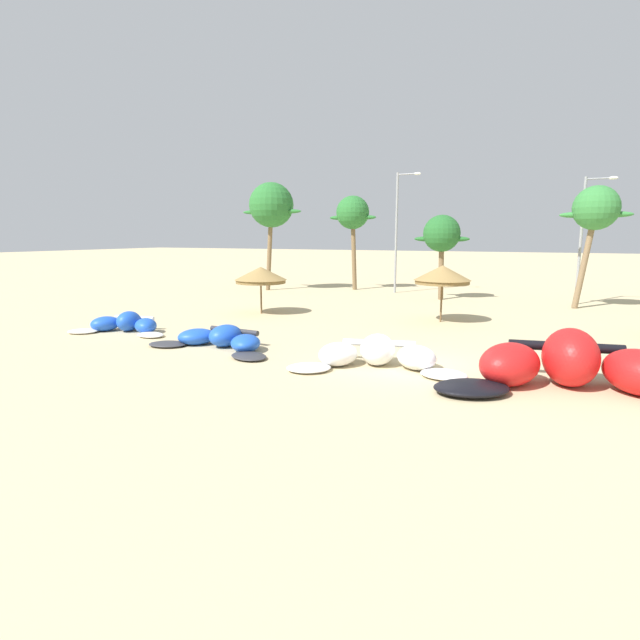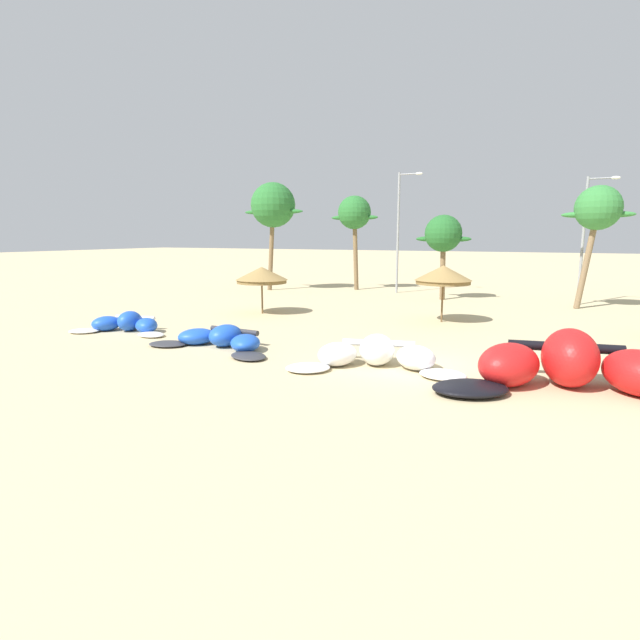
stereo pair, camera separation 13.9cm
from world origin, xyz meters
TOP-DOWN VIEW (x-y plane):
  - ground_plane at (0.00, 0.00)m, footprint 260.00×260.00m
  - kite_far_left at (-13.95, 0.41)m, footprint 5.08×2.84m
  - kite_left at (-7.87, -0.46)m, footprint 6.05×3.05m
  - kite_left_of_center at (-1.16, -0.68)m, footprint 6.08×3.64m
  - kite_center at (4.90, -0.69)m, footprint 8.25×4.55m
  - beach_umbrella_near_van at (-11.11, 7.97)m, footprint 3.02×3.02m
  - beach_umbrella_middle at (-1.01, 9.51)m, footprint 2.94×2.94m
  - palm_leftmost at (-16.85, 19.14)m, footprint 5.41×3.61m
  - palm_left at (-11.08, 22.50)m, footprint 4.10×2.73m
  - palm_left_of_gap at (-3.01, 18.92)m, footprint 3.85×2.57m
  - palm_center_left at (6.29, 18.10)m, footprint 3.99×2.66m
  - lamppost_west at (-6.95, 21.68)m, footprint 1.90×0.24m
  - lamppost_west_center at (5.88, 20.05)m, footprint 1.88×0.24m

SIDE VIEW (x-z plane):
  - ground_plane at x=0.00m, z-range 0.00..0.00m
  - kite_left at x=-7.87m, z-range -0.10..0.80m
  - kite_far_left at x=-13.95m, z-range -0.11..0.84m
  - kite_left_of_center at x=-1.16m, z-range -0.13..0.97m
  - kite_center at x=4.90m, z-range -0.21..1.55m
  - beach_umbrella_near_van at x=-11.11m, z-range 0.89..3.61m
  - beach_umbrella_middle at x=-1.01m, z-range 1.01..3.98m
  - palm_left_of_gap at x=-3.01m, z-range 1.59..7.52m
  - lamppost_west_center at x=5.88m, z-range 0.54..8.73m
  - lamppost_west at x=-6.95m, z-range 0.55..9.82m
  - palm_center_left at x=6.29m, z-range 2.27..9.74m
  - palm_left at x=-11.08m, z-range 2.37..10.11m
  - palm_leftmost at x=-16.85m, z-range 2.49..11.24m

